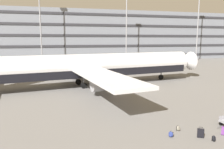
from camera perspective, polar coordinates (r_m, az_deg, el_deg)
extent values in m
plane|color=slate|center=(33.30, 2.01, -3.56)|extent=(600.00, 600.00, 0.00)
cube|color=slate|center=(82.66, -8.42, 9.84)|extent=(149.89, 17.50, 17.16)
cube|color=#2D2D33|center=(74.07, -7.52, 4.65)|extent=(148.39, 0.24, 0.70)
cube|color=#2D2D33|center=(73.89, -7.57, 7.31)|extent=(148.39, 0.24, 0.70)
cube|color=#2D2D33|center=(73.88, -7.63, 9.97)|extent=(148.39, 0.24, 0.70)
cube|color=#2D2D33|center=(74.02, -7.68, 12.63)|extent=(148.39, 0.24, 0.70)
cube|color=#2D2D33|center=(74.32, -7.74, 15.27)|extent=(148.39, 0.24, 0.70)
cylinder|color=silver|center=(34.79, -5.85, 2.28)|extent=(35.95, 8.88, 3.67)
cube|color=black|center=(34.93, -5.82, 0.63)|extent=(34.53, 8.60, 1.17)
cone|color=silver|center=(44.27, 18.23, 3.31)|extent=(3.42, 3.88, 3.49)
cube|color=silver|center=(43.56, -10.81, 3.15)|extent=(6.56, 15.52, 0.36)
cube|color=silver|center=(25.77, -1.69, -0.66)|extent=(6.56, 15.52, 0.36)
cylinder|color=#9E9EA3|center=(41.21, -9.26, 1.03)|extent=(2.89, 2.38, 2.02)
cylinder|color=#9E9EA3|center=(28.67, -2.74, -2.34)|extent=(2.89, 2.38, 2.02)
cylinder|color=black|center=(41.32, 12.52, -0.67)|extent=(0.94, 0.48, 0.90)
cylinder|color=slate|center=(41.21, 12.55, 0.26)|extent=(0.20, 0.20, 1.36)
cylinder|color=black|center=(36.30, -8.68, -1.88)|extent=(0.94, 0.48, 0.90)
cylinder|color=slate|center=(36.18, -8.70, -0.83)|extent=(0.20, 0.20, 1.36)
cylinder|color=black|center=(33.35, -7.31, -2.82)|extent=(0.94, 0.48, 0.90)
cylinder|color=slate|center=(33.22, -7.33, -1.67)|extent=(0.20, 0.20, 1.36)
cylinder|color=gray|center=(66.44, -18.04, 13.08)|extent=(0.36, 0.36, 24.91)
cylinder|color=gray|center=(69.85, 3.74, 11.37)|extent=(0.36, 0.36, 20.28)
cylinder|color=gray|center=(81.61, 21.25, 11.64)|extent=(0.36, 0.36, 23.68)
cube|color=#72388C|center=(19.44, 26.96, -12.77)|extent=(0.46, 0.45, 0.61)
cylinder|color=#333338|center=(19.25, 26.71, -11.87)|extent=(0.02, 0.02, 0.08)
cylinder|color=black|center=(19.66, 26.44, -13.53)|extent=(0.05, 0.05, 0.05)
cylinder|color=black|center=(19.46, 26.42, -13.75)|extent=(0.05, 0.05, 0.05)
cube|color=black|center=(18.24, 21.88, -13.82)|extent=(0.51, 0.41, 0.64)
cylinder|color=#333338|center=(18.18, 22.35, -12.66)|extent=(0.02, 0.02, 0.11)
cylinder|color=#333338|center=(18.14, 21.51, -12.65)|extent=(0.02, 0.02, 0.11)
cube|color=black|center=(18.14, 21.94, -12.50)|extent=(0.24, 0.15, 0.02)
cylinder|color=black|center=(18.32, 22.46, -14.92)|extent=(0.04, 0.05, 0.05)
cylinder|color=black|center=(18.27, 21.24, -14.91)|extent=(0.04, 0.05, 0.05)
cylinder|color=black|center=(18.47, 22.39, -14.71)|extent=(0.04, 0.05, 0.05)
cylinder|color=black|center=(18.42, 21.18, -14.71)|extent=(0.04, 0.05, 0.05)
ellipsoid|color=gray|center=(18.99, 16.69, -13.14)|extent=(0.41, 0.38, 0.42)
ellipsoid|color=gray|center=(18.98, 16.97, -13.37)|extent=(0.25, 0.22, 0.19)
torus|color=black|center=(18.92, 16.62, -12.51)|extent=(0.07, 0.06, 0.08)
cube|color=black|center=(19.10, 16.51, -12.99)|extent=(0.04, 0.04, 0.36)
cube|color=black|center=(18.94, 16.29, -13.18)|extent=(0.04, 0.04, 0.36)
ellipsoid|color=black|center=(18.05, 24.78, -14.76)|extent=(0.27, 0.35, 0.44)
ellipsoid|color=black|center=(18.14, 24.93, -14.88)|extent=(0.14, 0.23, 0.20)
torus|color=black|center=(17.94, 24.78, -14.11)|extent=(0.03, 0.08, 0.08)
cube|color=black|center=(18.03, 24.39, -14.77)|extent=(0.03, 0.04, 0.38)
cube|color=black|center=(17.94, 24.84, -14.92)|extent=(0.03, 0.04, 0.38)
ellipsoid|color=navy|center=(17.74, 14.95, -14.67)|extent=(0.42, 0.46, 0.43)
ellipsoid|color=navy|center=(17.67, 14.75, -14.99)|extent=(0.24, 0.29, 0.19)
torus|color=black|center=(17.68, 15.04, -13.97)|extent=(0.05, 0.08, 0.08)
cube|color=black|center=(17.79, 15.44, -14.62)|extent=(0.04, 0.04, 0.36)
cube|color=black|center=(17.88, 14.83, -14.47)|extent=(0.04, 0.04, 0.36)
cylinder|color=#4C4C51|center=(20.64, 26.23, -11.98)|extent=(0.70, 0.11, 0.05)
cylinder|color=black|center=(21.41, 26.31, -11.23)|extent=(0.37, 0.13, 0.36)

